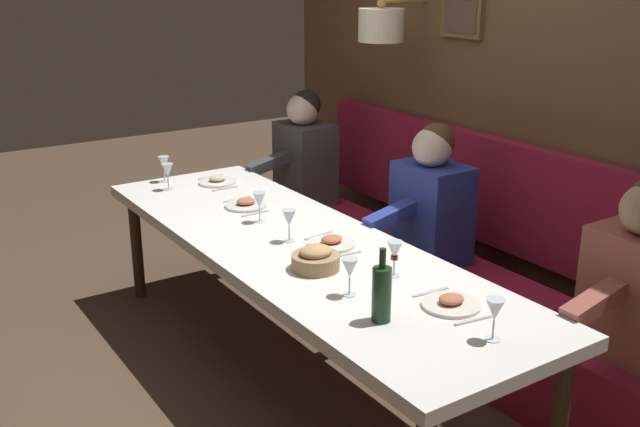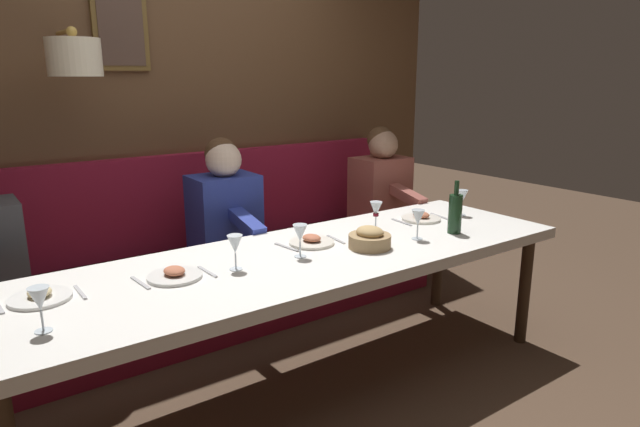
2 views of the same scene
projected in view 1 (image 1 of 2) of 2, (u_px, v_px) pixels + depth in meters
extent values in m
plane|color=#4C3828|center=(298.00, 373.00, 3.92)|extent=(12.00, 12.00, 0.00)
cube|color=silver|center=(297.00, 248.00, 3.69)|extent=(0.90, 2.96, 0.06)
cylinder|color=#352416|center=(137.00, 248.00, 4.72)|extent=(0.07, 0.07, 0.68)
cylinder|color=#352416|center=(559.00, 425.00, 2.90)|extent=(0.07, 0.07, 0.68)
cylinder|color=#352416|center=(235.00, 227.00, 5.08)|extent=(0.07, 0.07, 0.68)
cube|color=maroon|center=(427.00, 295.00, 4.31)|extent=(0.52, 3.16, 0.45)
cube|color=brown|center=(515.00, 75.00, 4.23)|extent=(0.10, 4.36, 2.90)
cube|color=maroon|center=(495.00, 192.00, 4.40)|extent=(0.10, 3.16, 0.64)
cylinder|color=#B78E3D|center=(404.00, 1.00, 4.57)|extent=(0.35, 0.02, 0.02)
cylinder|color=beige|center=(381.00, 25.00, 4.53)|extent=(0.28, 0.28, 0.20)
sphere|color=#B78E3D|center=(382.00, 3.00, 4.49)|extent=(0.06, 0.06, 0.06)
cube|color=#934C42|center=(638.00, 294.00, 3.12)|extent=(0.30, 0.40, 0.56)
cube|color=#934C42|center=(595.00, 302.00, 2.96)|extent=(0.33, 0.09, 0.14)
cube|color=#283893|center=(431.00, 213.00, 4.15)|extent=(0.30, 0.40, 0.56)
sphere|color=beige|center=(432.00, 147.00, 4.02)|extent=(0.22, 0.22, 0.22)
sphere|color=#4C331E|center=(436.00, 141.00, 4.03)|extent=(0.20, 0.20, 0.20)
cube|color=#283893|center=(391.00, 215.00, 3.99)|extent=(0.33, 0.09, 0.14)
cube|color=#3D3D42|center=(305.00, 163.00, 5.20)|extent=(0.30, 0.40, 0.56)
sphere|color=beige|center=(302.00, 110.00, 5.06)|extent=(0.22, 0.22, 0.22)
sphere|color=black|center=(306.00, 105.00, 5.07)|extent=(0.20, 0.20, 0.20)
cube|color=#3D3D42|center=(269.00, 163.00, 5.03)|extent=(0.33, 0.09, 0.14)
cylinder|color=silver|center=(332.00, 244.00, 3.64)|extent=(0.24, 0.24, 0.01)
ellipsoid|color=#B76647|center=(332.00, 239.00, 3.63)|extent=(0.11, 0.09, 0.04)
cube|color=silver|center=(345.00, 255.00, 3.51)|extent=(0.17, 0.03, 0.01)
cube|color=silver|center=(319.00, 235.00, 3.76)|extent=(0.18, 0.04, 0.01)
cylinder|color=silver|center=(246.00, 205.00, 4.22)|extent=(0.24, 0.24, 0.01)
ellipsoid|color=#B76647|center=(246.00, 201.00, 4.21)|extent=(0.11, 0.09, 0.04)
cube|color=silver|center=(255.00, 213.00, 4.10)|extent=(0.17, 0.02, 0.01)
cube|color=silver|center=(237.00, 199.00, 4.35)|extent=(0.18, 0.03, 0.01)
cylinder|color=white|center=(218.00, 182.00, 4.68)|extent=(0.24, 0.24, 0.01)
ellipsoid|color=#D1BC84|center=(218.00, 178.00, 4.67)|extent=(0.11, 0.09, 0.04)
cube|color=silver|center=(225.00, 189.00, 4.55)|extent=(0.17, 0.02, 0.01)
cube|color=silver|center=(211.00, 177.00, 4.80)|extent=(0.18, 0.03, 0.01)
cylinder|color=silver|center=(451.00, 305.00, 2.99)|extent=(0.24, 0.24, 0.01)
ellipsoid|color=#B76647|center=(451.00, 299.00, 2.98)|extent=(0.11, 0.09, 0.04)
cube|color=silver|center=(473.00, 320.00, 2.86)|extent=(0.17, 0.04, 0.01)
cube|color=silver|center=(431.00, 292.00, 3.11)|extent=(0.18, 0.03, 0.01)
cylinder|color=silver|center=(394.00, 275.00, 3.28)|extent=(0.06, 0.06, 0.00)
cylinder|color=silver|center=(394.00, 267.00, 3.27)|extent=(0.01, 0.01, 0.07)
cone|color=silver|center=(395.00, 250.00, 3.25)|extent=(0.07, 0.07, 0.08)
cylinder|color=maroon|center=(394.00, 258.00, 3.26)|extent=(0.03, 0.03, 0.02)
cylinder|color=silver|center=(349.00, 295.00, 3.09)|extent=(0.06, 0.06, 0.00)
cylinder|color=silver|center=(350.00, 286.00, 3.08)|extent=(0.01, 0.01, 0.07)
cone|color=silver|center=(350.00, 268.00, 3.06)|extent=(0.07, 0.07, 0.08)
cylinder|color=silver|center=(492.00, 339.00, 2.72)|extent=(0.06, 0.06, 0.00)
cylinder|color=silver|center=(493.00, 330.00, 2.71)|extent=(0.01, 0.01, 0.07)
cone|color=silver|center=(495.00, 310.00, 2.69)|extent=(0.07, 0.07, 0.08)
cylinder|color=silver|center=(289.00, 241.00, 3.70)|extent=(0.06, 0.06, 0.00)
cylinder|color=silver|center=(289.00, 233.00, 3.69)|extent=(0.01, 0.01, 0.07)
cone|color=silver|center=(289.00, 218.00, 3.66)|extent=(0.07, 0.07, 0.08)
cylinder|color=silver|center=(259.00, 221.00, 3.98)|extent=(0.06, 0.06, 0.00)
cylinder|color=silver|center=(259.00, 214.00, 3.96)|extent=(0.01, 0.01, 0.07)
cone|color=silver|center=(259.00, 200.00, 3.94)|extent=(0.07, 0.07, 0.08)
cylinder|color=silver|center=(169.00, 189.00, 4.55)|extent=(0.06, 0.06, 0.00)
cylinder|color=silver|center=(168.00, 183.00, 4.53)|extent=(0.01, 0.01, 0.07)
cone|color=silver|center=(167.00, 170.00, 4.51)|extent=(0.07, 0.07, 0.08)
cylinder|color=silver|center=(165.00, 181.00, 4.72)|extent=(0.06, 0.06, 0.00)
cylinder|color=silver|center=(165.00, 175.00, 4.70)|extent=(0.01, 0.01, 0.07)
cone|color=silver|center=(164.00, 163.00, 4.68)|extent=(0.07, 0.07, 0.08)
cylinder|color=#19381E|center=(382.00, 295.00, 2.84)|extent=(0.08, 0.08, 0.22)
cylinder|color=#19381E|center=(383.00, 258.00, 2.79)|extent=(0.03, 0.03, 0.08)
cylinder|color=#9E7F56|center=(316.00, 262.00, 3.35)|extent=(0.22, 0.22, 0.07)
ellipsoid|color=tan|center=(316.00, 252.00, 3.33)|extent=(0.15, 0.13, 0.06)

